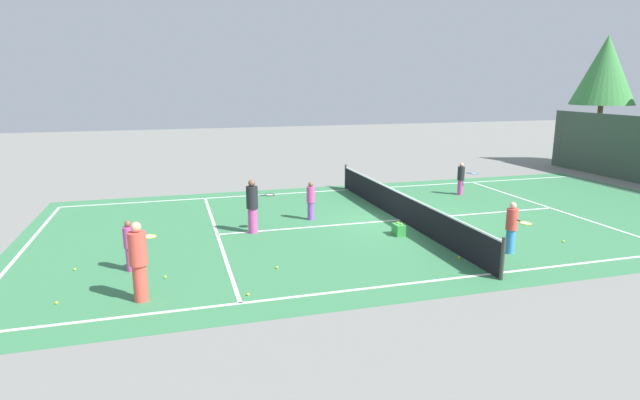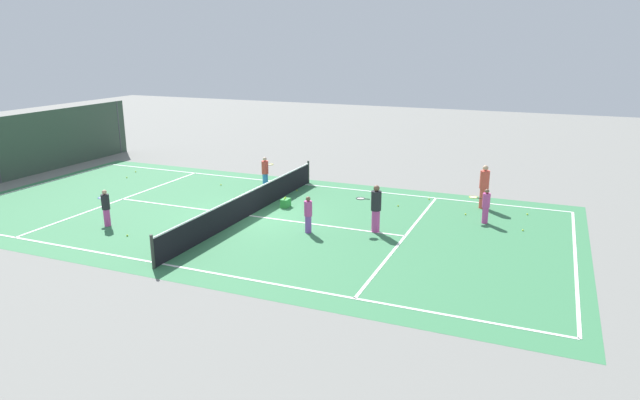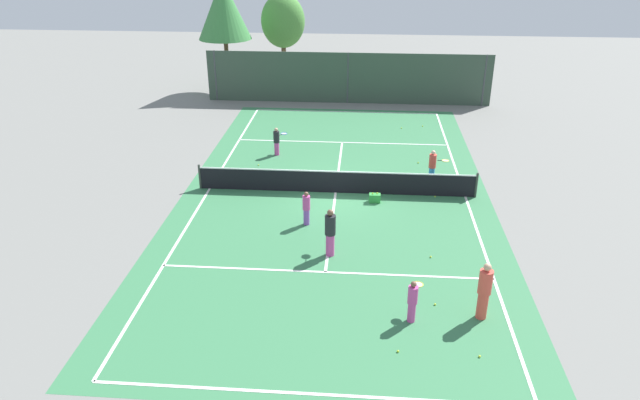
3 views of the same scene
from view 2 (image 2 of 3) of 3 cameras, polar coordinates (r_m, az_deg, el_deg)
The scene contains 20 objects.
ground_plane at distance 22.72m, azimuth -7.20°, elevation -1.59°, with size 80.00×80.00×0.00m, color slate.
court_surface at distance 22.72m, azimuth -7.20°, elevation -1.59°, with size 13.00×25.00×0.01m.
tennis_net at distance 22.58m, azimuth -7.24°, elevation -0.36°, with size 11.90×0.10×1.10m.
player_0 at distance 26.77m, azimuth -5.57°, elevation 2.85°, with size 0.89×0.35×1.50m.
player_1 at distance 22.62m, azimuth -20.89°, elevation -0.68°, with size 0.70×0.83×1.41m.
player_2 at distance 24.31m, azimuth 16.30°, elevation 1.34°, with size 0.39×0.39×1.83m.
player_3 at distance 22.37m, azimuth 16.42°, elevation -0.53°, with size 0.53×0.87×1.35m.
player_4 at distance 20.39m, azimuth -1.21°, elevation -1.45°, with size 0.29×0.29×1.37m.
player_5 at distance 20.52m, azimuth 5.67°, elevation -0.81°, with size 0.42×0.95×1.76m.
ball_crate at distance 23.71m, azimuth -3.51°, elevation -0.30°, with size 0.46×0.29×0.43m.
tennis_ball_0 at distance 24.01m, azimuth 7.92°, elevation -0.58°, with size 0.07×0.07×0.07m, color #CCE533.
tennis_ball_1 at distance 23.38m, azimuth 14.54°, elevation -1.40°, with size 0.07×0.07×0.07m, color #CCE533.
tennis_ball_2 at distance 31.59m, azimuth -18.18°, elevation 2.74°, with size 0.07×0.07×0.07m, color #CCE533.
tennis_ball_3 at distance 24.12m, azimuth 20.27°, elevation -1.36°, with size 0.07×0.07×0.07m, color #CCE533.
tennis_ball_4 at distance 30.40m, azimuth -19.00°, elevation 2.18°, with size 0.07×0.07×0.07m, color #CCE533.
tennis_ball_5 at distance 25.25m, azimuth 11.00°, elevation 0.10°, with size 0.07×0.07×0.07m, color #CCE533.
tennis_ball_6 at distance 27.69m, azimuth -10.01°, elevation 1.54°, with size 0.07×0.07×0.07m, color #CCE533.
tennis_ball_7 at distance 22.05m, azimuth 19.88°, elevation -2.90°, with size 0.07×0.07×0.07m, color #CCE533.
tennis_ball_8 at distance 21.34m, azimuth -18.95°, elevation -3.42°, with size 0.07×0.07×0.07m, color #CCE533.
tennis_ball_9 at distance 26.24m, azimuth -2.36°, elevation 0.97°, with size 0.07×0.07×0.07m, color #CCE533.
Camera 2 is at (-18.76, -10.90, 6.75)m, focal length 31.57 mm.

